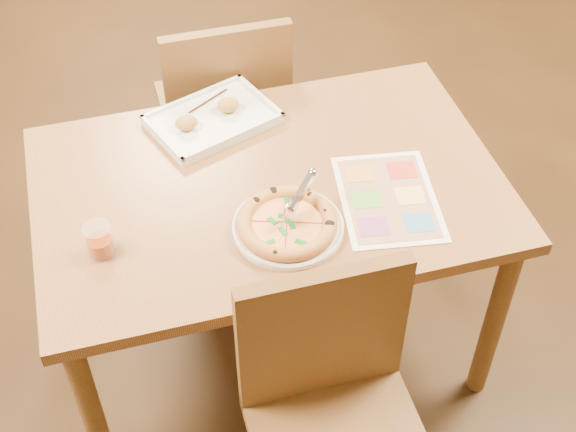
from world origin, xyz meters
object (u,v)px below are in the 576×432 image
object	(u,v)px
menu	(388,198)
dining_table	(269,204)
chair_far	(225,100)
pizza	(287,223)
plate	(288,227)
chair_near	(332,392)
glass_tumbler	(100,242)
appetizer_tray	(212,119)
pizza_cutter	(298,197)

from	to	relation	value
menu	dining_table	bearing A→B (deg)	153.25
chair_far	pizza	bearing A→B (deg)	89.97
dining_table	plate	size ratio (longest dim) A/B	4.42
chair_near	menu	bearing A→B (deg)	56.42
plate	menu	distance (m)	0.30
glass_tumbler	plate	bearing A→B (deg)	-5.71
appetizer_tray	menu	distance (m)	0.60
dining_table	pizza	xyz separation A→B (m)	(-0.00, -0.19, 0.11)
pizza	appetizer_tray	xyz separation A→B (m)	(-0.10, 0.49, -0.01)
pizza_cutter	chair_near	bearing A→B (deg)	-138.64
pizza	glass_tumbler	bearing A→B (deg)	173.65
chair_far	glass_tumbler	distance (m)	0.90
chair_near	glass_tumbler	size ratio (longest dim) A/B	5.11
pizza_cutter	appetizer_tray	xyz separation A→B (m)	(-0.14, 0.46, -0.07)
dining_table	plate	distance (m)	0.21
menu	chair_far	bearing A→B (deg)	111.69
chair_near	chair_far	bearing A→B (deg)	90.00
dining_table	appetizer_tray	world-z (taller)	appetizer_tray
pizza	dining_table	bearing A→B (deg)	89.90
dining_table	menu	bearing A→B (deg)	-26.75
chair_near	plate	world-z (taller)	chair_near
dining_table	glass_tumbler	xyz separation A→B (m)	(-0.48, -0.14, 0.13)
pizza	pizza_cutter	world-z (taller)	pizza_cutter
pizza	appetizer_tray	bearing A→B (deg)	101.02
dining_table	chair_far	xyz separation A→B (m)	(-0.00, 0.60, -0.07)
chair_far	plate	bearing A→B (deg)	90.28
plate	appetizer_tray	world-z (taller)	appetizer_tray
pizza	pizza_cutter	xyz separation A→B (m)	(0.04, 0.03, 0.06)
plate	pizza_cutter	size ratio (longest dim) A/B	2.53
pizza	menu	xyz separation A→B (m)	(0.30, 0.04, -0.03)
chair_far	menu	bearing A→B (deg)	111.69
pizza	plate	bearing A→B (deg)	49.10
plate	chair_near	bearing A→B (deg)	-90.54
pizza_cutter	glass_tumbler	xyz separation A→B (m)	(-0.52, 0.02, -0.04)
chair_near	appetizer_tray	size ratio (longest dim) A/B	1.11
plate	glass_tumbler	distance (m)	0.48
plate	pizza	world-z (taller)	pizza
glass_tumbler	chair_far	bearing A→B (deg)	57.27
dining_table	glass_tumbler	distance (m)	0.51
glass_tumbler	menu	size ratio (longest dim) A/B	0.25
chair_near	glass_tumbler	xyz separation A→B (m)	(-0.48, 0.46, 0.19)
chair_near	pizza	size ratio (longest dim) A/B	1.77
menu	pizza	bearing A→B (deg)	-171.81
pizza_cutter	dining_table	bearing A→B (deg)	60.10
chair_far	pizza	distance (m)	0.82
chair_far	menu	world-z (taller)	chair_far
appetizer_tray	glass_tumbler	distance (m)	0.58
dining_table	glass_tumbler	bearing A→B (deg)	-163.55
pizza	chair_far	bearing A→B (deg)	89.97
pizza_cutter	appetizer_tray	size ratio (longest dim) A/B	0.28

